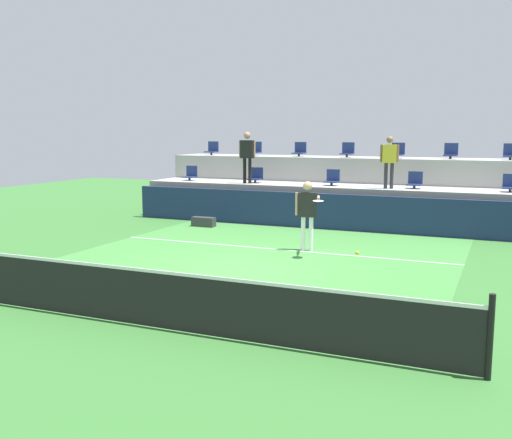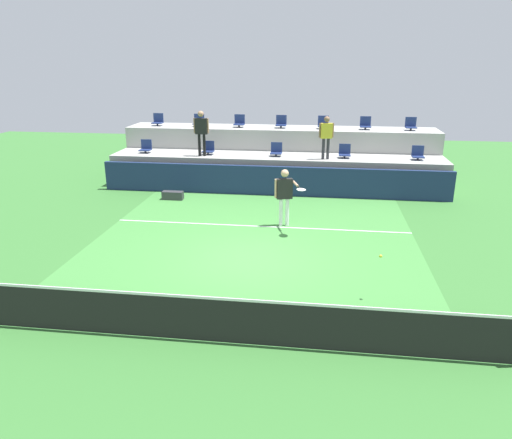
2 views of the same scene
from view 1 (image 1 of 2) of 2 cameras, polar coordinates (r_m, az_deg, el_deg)
ground_plane at (r=12.80m, az=-1.73°, el=-4.91°), size 40.00×40.00×0.00m
court_inner_paint at (r=13.69m, az=0.05°, el=-4.01°), size 9.00×10.00×0.01m
court_service_line at (r=14.96m, az=2.17°, el=-2.93°), size 9.00×0.06×0.00m
tennis_net at (r=9.33m, az=-12.29°, el=-7.05°), size 10.48×0.08×1.07m
sponsor_backboard at (r=18.23m, az=6.27°, el=0.82°), size 13.00×0.16×1.10m
seating_tier_lower at (r=19.46m, az=7.40°, el=1.50°), size 13.00×1.80×1.25m
seating_tier_upper at (r=21.14m, az=8.77°, el=3.18°), size 13.00×1.80×2.10m
stadium_chair_lower_far_left at (r=21.37m, az=-6.39°, el=4.40°), size 0.44×0.40×0.52m
stadium_chair_lower_left at (r=20.21m, az=0.02°, el=4.22°), size 0.44×0.40×0.52m
stadium_chair_lower_center at (r=19.31m, az=7.44°, el=3.95°), size 0.44×0.40×0.52m
stadium_chair_lower_right at (r=18.76m, az=15.21°, el=3.60°), size 0.44×0.40×0.52m
stadium_chair_lower_far_right at (r=18.57m, az=23.54°, el=3.14°), size 0.44×0.40×0.52m
stadium_chair_upper_far_left at (r=22.93m, az=-4.28°, el=6.83°), size 0.44×0.40×0.52m
stadium_chair_upper_left at (r=22.14m, az=-0.07°, el=6.80°), size 0.44×0.40×0.52m
stadium_chair_upper_mid_left at (r=21.50m, az=4.28°, el=6.72°), size 0.44×0.40×0.52m
stadium_chair_upper_center at (r=20.99m, az=8.90°, el=6.60°), size 0.44×0.40×0.52m
stadium_chair_upper_mid_right at (r=20.62m, az=13.64°, el=6.44°), size 0.44×0.40×0.52m
stadium_chair_upper_right at (r=20.40m, az=18.44°, el=6.22°), size 0.44×0.40×0.52m
stadium_chair_upper_far_right at (r=20.32m, az=23.54°, el=5.95°), size 0.44×0.40×0.52m
tennis_player at (r=14.68m, az=5.05°, el=1.09°), size 1.00×1.15×1.76m
spectator_in_white at (r=19.88m, az=-0.86°, el=6.56°), size 0.60×0.23×1.73m
spectator_leaning_on_rail at (r=18.45m, az=12.86°, el=5.91°), size 0.57×0.26×1.60m
tennis_ball at (r=9.83m, az=9.83°, el=-3.21°), size 0.07×0.07×0.07m
equipment_bag at (r=18.66m, az=-5.13°, el=-0.23°), size 0.76×0.28×0.30m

